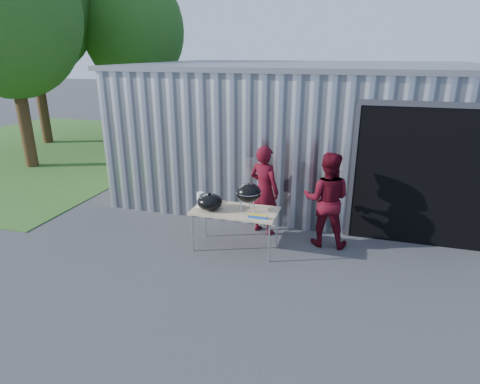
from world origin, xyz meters
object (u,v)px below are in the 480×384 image
(kettle_grill, at_px, (249,188))
(person_bystander, at_px, (327,200))
(folding_table, at_px, (235,212))
(person_cook, at_px, (264,190))

(kettle_grill, xyz_separation_m, person_bystander, (1.28, 0.62, -0.30))
(folding_table, height_order, kettle_grill, kettle_grill)
(folding_table, height_order, person_bystander, person_bystander)
(folding_table, distance_m, person_bystander, 1.66)
(folding_table, relative_size, kettle_grill, 1.60)
(folding_table, bearing_deg, person_cook, 68.69)
(kettle_grill, bearing_deg, person_cook, 83.57)
(kettle_grill, height_order, person_cook, person_cook)
(person_bystander, bearing_deg, kettle_grill, 25.86)
(folding_table, relative_size, person_bystander, 0.86)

